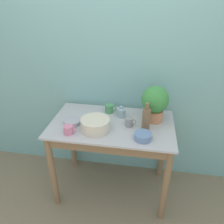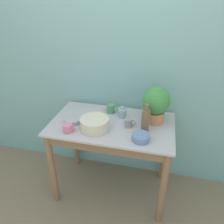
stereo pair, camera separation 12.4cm
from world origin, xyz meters
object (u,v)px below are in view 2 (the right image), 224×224
(bowl_wash_large, at_px, (95,124))
(bottle_short, at_px, (122,113))
(bowl_small_blue, at_px, (141,137))
(bowl_small_steel, at_px, (73,120))
(bottle_tall, at_px, (146,120))
(mug_green, at_px, (111,108))
(potted_plant, at_px, (156,104))
(mug_pink, at_px, (68,128))
(mug_grey, at_px, (129,123))

(bowl_wash_large, relative_size, bottle_short, 2.28)
(bowl_small_blue, bearing_deg, bowl_wash_large, 170.10)
(bowl_small_steel, bearing_deg, bottle_tall, 1.53)
(mug_green, relative_size, bowl_small_steel, 0.73)
(bowl_wash_large, height_order, bowl_small_blue, bowl_wash_large)
(bottle_short, bearing_deg, mug_green, 151.78)
(bowl_wash_large, bearing_deg, bowl_small_steel, 164.93)
(potted_plant, relative_size, bottle_tall, 1.32)
(potted_plant, height_order, mug_pink, potted_plant)
(bowl_small_blue, bearing_deg, bowl_small_steel, 168.21)
(mug_grey, xyz_separation_m, mug_green, (-0.22, 0.23, 0.00))
(bowl_small_blue, distance_m, bowl_small_steel, 0.68)
(potted_plant, height_order, bowl_small_blue, potted_plant)
(mug_pink, bearing_deg, mug_grey, 22.28)
(mug_grey, relative_size, mug_green, 0.88)
(bottle_short, relative_size, bowl_small_steel, 0.70)
(bowl_small_steel, bearing_deg, mug_grey, 5.19)
(bowl_wash_large, relative_size, mug_pink, 2.25)
(mug_green, bearing_deg, bowl_wash_large, -101.17)
(bottle_short, xyz_separation_m, mug_pink, (-0.41, -0.36, -0.01))
(potted_plant, xyz_separation_m, mug_grey, (-0.22, -0.15, -0.15))
(bowl_wash_large, bearing_deg, mug_grey, 21.19)
(potted_plant, distance_m, bowl_wash_large, 0.59)
(mug_pink, distance_m, mug_green, 0.52)
(mug_pink, height_order, bowl_small_blue, mug_pink)
(bottle_tall, xyz_separation_m, bottle_short, (-0.24, 0.19, -0.06))
(bottle_tall, bearing_deg, mug_pink, -164.87)
(bowl_wash_large, distance_m, bottle_short, 0.33)
(potted_plant, distance_m, mug_pink, 0.82)
(mug_pink, relative_size, mug_green, 0.97)
(bottle_short, bearing_deg, potted_plant, -1.47)
(mug_grey, bearing_deg, bottle_short, 120.66)
(bottle_tall, xyz_separation_m, bowl_small_blue, (-0.02, -0.16, -0.08))
(bowl_small_blue, height_order, bowl_small_steel, bowl_small_blue)
(potted_plant, bearing_deg, mug_grey, -145.97)
(bowl_wash_large, xyz_separation_m, mug_grey, (0.29, 0.11, -0.01))
(bottle_short, height_order, mug_grey, bottle_short)
(potted_plant, xyz_separation_m, mug_green, (-0.44, 0.08, -0.15))
(bottle_short, xyz_separation_m, bowl_small_steel, (-0.44, -0.20, -0.03))
(bottle_tall, relative_size, bowl_small_blue, 1.73)
(mug_green, xyz_separation_m, bowl_small_blue, (0.36, -0.41, -0.01))
(bowl_wash_large, relative_size, mug_grey, 2.47)
(mug_green, distance_m, bowl_small_steel, 0.41)
(potted_plant, distance_m, bowl_small_blue, 0.38)
(bottle_tall, height_order, bowl_small_steel, bottle_tall)
(bottle_short, relative_size, mug_grey, 1.09)
(mug_pink, distance_m, bowl_small_blue, 0.64)
(bottle_short, distance_m, mug_green, 0.15)
(bowl_wash_large, relative_size, mug_green, 2.18)
(mug_green, bearing_deg, bowl_small_blue, -49.19)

